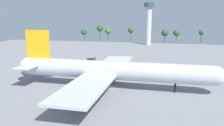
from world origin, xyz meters
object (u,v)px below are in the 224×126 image
(pushback_tractor, at_px, (91,59))
(control_tower, at_px, (149,20))
(catering_truck, at_px, (50,73))
(cargo_airplane, at_px, (111,71))
(safety_cone_nose, at_px, (209,91))
(safety_cone_tail, at_px, (31,81))

(pushback_tractor, xyz_separation_m, control_tower, (24.07, 84.26, 20.14))
(catering_truck, relative_size, pushback_tractor, 0.85)
(pushback_tractor, distance_m, control_tower, 89.92)
(cargo_airplane, distance_m, safety_cone_nose, 32.95)
(safety_cone_nose, distance_m, control_tower, 129.87)
(control_tower, bearing_deg, safety_cone_tail, -104.91)
(safety_cone_nose, relative_size, control_tower, 0.02)
(cargo_airplane, distance_m, safety_cone_tail, 31.94)
(cargo_airplane, height_order, safety_cone_nose, cargo_airplane)
(cargo_airplane, xyz_separation_m, safety_cone_tail, (-31.41, 0.71, -5.76))
(catering_truck, distance_m, safety_cone_nose, 61.37)
(safety_cone_tail, bearing_deg, cargo_airplane, -1.30)
(catering_truck, relative_size, safety_cone_tail, 7.06)
(safety_cone_tail, bearing_deg, safety_cone_nose, 2.44)
(safety_cone_tail, xyz_separation_m, control_tower, (33.92, 127.39, 20.86))
(control_tower, bearing_deg, safety_cone_nose, -76.58)
(safety_cone_nose, xyz_separation_m, control_tower, (-29.75, 124.68, 20.86))
(safety_cone_tail, bearing_deg, catering_truck, 74.53)
(cargo_airplane, xyz_separation_m, control_tower, (2.51, 128.11, 15.10))
(cargo_airplane, height_order, safety_cone_tail, cargo_airplane)
(pushback_tractor, height_order, safety_cone_tail, pushback_tractor)
(safety_cone_nose, bearing_deg, safety_cone_tail, -177.56)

